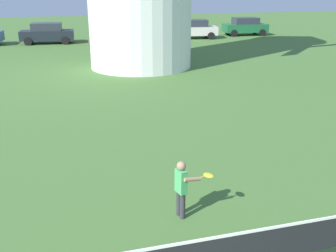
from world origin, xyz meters
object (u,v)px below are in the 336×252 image
at_px(player_far, 182,186).
at_px(parked_car_red, 120,31).
at_px(parked_car_green, 245,26).
at_px(parked_car_cream, 194,29).
at_px(parked_car_black, 47,33).

relative_size(player_far, parked_car_red, 0.27).
bearing_deg(parked_car_green, player_far, -118.25).
relative_size(parked_car_red, parked_car_cream, 1.10).
bearing_deg(player_far, parked_car_black, 95.50).
relative_size(parked_car_black, parked_car_green, 1.03).
xyz_separation_m(parked_car_black, parked_car_red, (5.73, 0.11, 0.00)).
distance_m(parked_car_red, parked_car_green, 11.48).
distance_m(parked_car_red, parked_car_cream, 6.26).
bearing_deg(parked_car_cream, parked_car_green, 10.13).
relative_size(parked_car_black, parked_car_red, 0.93).
xyz_separation_m(parked_car_red, parked_car_green, (11.46, 0.67, -0.00)).
distance_m(player_far, parked_car_black, 26.59).
distance_m(player_far, parked_car_green, 30.94).
bearing_deg(parked_car_red, parked_car_green, 3.35).
bearing_deg(parked_car_black, parked_car_cream, -0.71).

